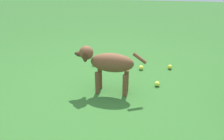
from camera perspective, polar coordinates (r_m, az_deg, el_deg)
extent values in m
plane|color=#2D6026|center=(2.87, -2.41, -5.18)|extent=(14.00, 14.00, 0.00)
ellipsoid|color=brown|center=(2.66, 0.00, 1.82)|extent=(0.53, 0.23, 0.23)
cylinder|color=brown|center=(2.76, -3.69, -3.24)|extent=(0.06, 0.06, 0.28)
cylinder|color=brown|center=(2.87, -3.03, -2.00)|extent=(0.06, 0.06, 0.28)
cylinder|color=brown|center=(2.70, 3.23, -3.93)|extent=(0.06, 0.06, 0.28)
cylinder|color=brown|center=(2.81, 3.61, -2.64)|extent=(0.06, 0.06, 0.28)
ellipsoid|color=brown|center=(2.70, -6.45, 4.32)|extent=(0.18, 0.16, 0.17)
ellipsoid|color=#472B19|center=(2.73, -7.95, 4.01)|extent=(0.12, 0.08, 0.07)
sphere|color=black|center=(2.75, -9.04, 4.08)|extent=(0.03, 0.03, 0.03)
ellipsoid|color=#472B19|center=(2.63, -6.77, 3.24)|extent=(0.06, 0.03, 0.13)
ellipsoid|color=#472B19|center=(2.77, -5.77, 4.51)|extent=(0.06, 0.03, 0.13)
cylinder|color=brown|center=(2.59, 6.92, 2.96)|extent=(0.17, 0.05, 0.13)
sphere|color=#C7D12D|center=(3.52, -4.43, 1.63)|extent=(0.07, 0.07, 0.07)
sphere|color=#C9D130|center=(3.51, 14.28, 0.76)|extent=(0.07, 0.07, 0.07)
sphere|color=#D8D440|center=(3.41, 7.30, 0.60)|extent=(0.07, 0.07, 0.07)
sphere|color=#CDE142|center=(3.00, 11.24, -3.40)|extent=(0.07, 0.07, 0.07)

